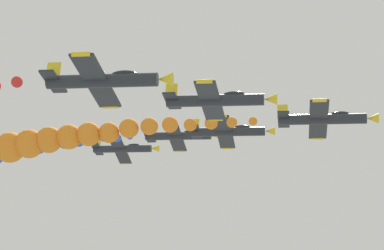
{
  "coord_description": "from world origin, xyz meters",
  "views": [
    {
      "loc": [
        81.2,
        11.5,
        55.65
      ],
      "look_at": [
        0.0,
        0.0,
        65.68
      ],
      "focal_mm": 67.76,
      "sensor_mm": 36.0,
      "label": 1
    }
  ],
  "objects_px": {
    "airplane_lead": "(324,119)",
    "airplane_trailing": "(123,149)",
    "airplane_right_outer": "(104,81)",
    "airplane_left_inner": "(229,131)",
    "airplane_right_inner": "(217,100)",
    "airplane_left_outer": "(180,136)"
  },
  "relations": [
    {
      "from": "airplane_trailing",
      "to": "airplane_right_outer",
      "type": "bearing_deg",
      "value": 11.8
    },
    {
      "from": "airplane_trailing",
      "to": "airplane_lead",
      "type": "bearing_deg",
      "value": 42.26
    },
    {
      "from": "airplane_left_inner",
      "to": "airplane_right_inner",
      "type": "bearing_deg",
      "value": 2.1
    },
    {
      "from": "airplane_left_inner",
      "to": "airplane_right_outer",
      "type": "distance_m",
      "value": 32.85
    },
    {
      "from": "airplane_lead",
      "to": "airplane_left_outer",
      "type": "relative_size",
      "value": 1.0
    },
    {
      "from": "airplane_lead",
      "to": "airplane_left_inner",
      "type": "height_order",
      "value": "airplane_left_inner"
    },
    {
      "from": "airplane_left_inner",
      "to": "airplane_right_outer",
      "type": "height_order",
      "value": "airplane_right_outer"
    },
    {
      "from": "airplane_lead",
      "to": "airplane_right_inner",
      "type": "distance_m",
      "value": 14.52
    },
    {
      "from": "airplane_right_outer",
      "to": "airplane_left_inner",
      "type": "bearing_deg",
      "value": 167.57
    },
    {
      "from": "airplane_right_inner",
      "to": "airplane_right_outer",
      "type": "bearing_deg",
      "value": -36.89
    },
    {
      "from": "airplane_right_outer",
      "to": "airplane_trailing",
      "type": "relative_size",
      "value": 1.0
    },
    {
      "from": "airplane_lead",
      "to": "airplane_trailing",
      "type": "xyz_separation_m",
      "value": [
        -31.91,
        -29.0,
        0.06
      ]
    },
    {
      "from": "airplane_left_outer",
      "to": "airplane_right_inner",
      "type": "bearing_deg",
      "value": 15.16
    },
    {
      "from": "airplane_left_outer",
      "to": "airplane_right_outer",
      "type": "distance_m",
      "value": 41.59
    },
    {
      "from": "airplane_right_inner",
      "to": "airplane_left_outer",
      "type": "xyz_separation_m",
      "value": [
        -31.11,
        -8.43,
        0.14
      ]
    },
    {
      "from": "airplane_right_inner",
      "to": "airplane_right_outer",
      "type": "relative_size",
      "value": 1.0
    },
    {
      "from": "airplane_right_inner",
      "to": "airplane_right_outer",
      "type": "distance_m",
      "value": 13.1
    },
    {
      "from": "airplane_left_outer",
      "to": "airplane_trailing",
      "type": "xyz_separation_m",
      "value": [
        -11.21,
        -10.47,
        -0.66
      ]
    },
    {
      "from": "airplane_left_inner",
      "to": "airplane_right_inner",
      "type": "relative_size",
      "value": 1.0
    },
    {
      "from": "airplane_trailing",
      "to": "airplane_left_outer",
      "type": "bearing_deg",
      "value": 43.03
    },
    {
      "from": "airplane_lead",
      "to": "airplane_right_outer",
      "type": "bearing_deg",
      "value": -40.71
    },
    {
      "from": "airplane_lead",
      "to": "airplane_left_outer",
      "type": "height_order",
      "value": "airplane_left_outer"
    }
  ]
}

